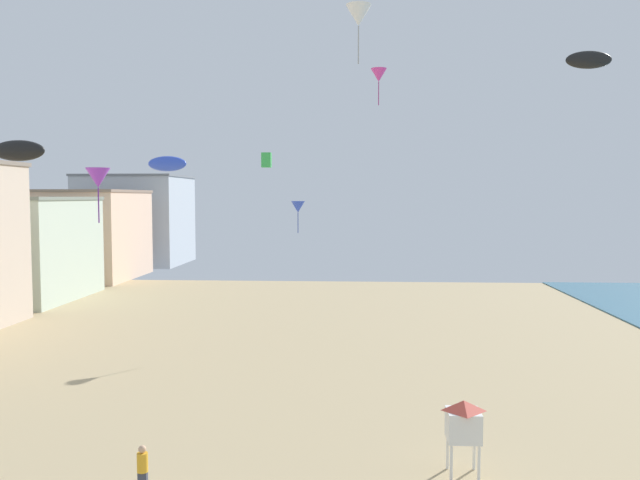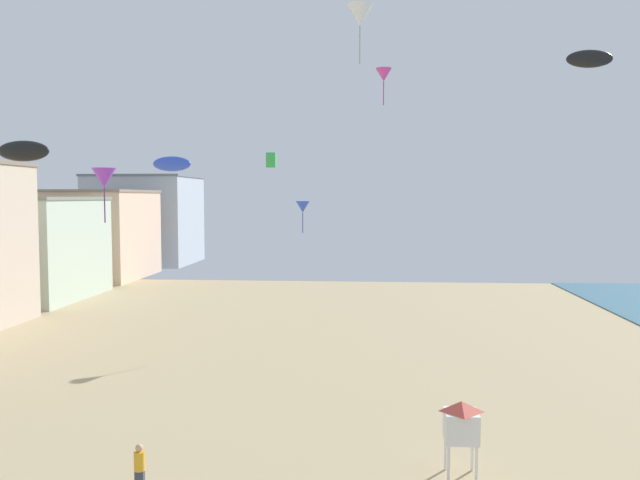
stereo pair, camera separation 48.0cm
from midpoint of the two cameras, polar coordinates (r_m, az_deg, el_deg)
The scene contains 13 objects.
boardwalk_hotel_mid at distance 64.68m, azimuth -24.34°, elevation -0.63°, with size 11.01×13.23×9.35m.
boardwalk_hotel_far at distance 78.48m, azimuth -18.93°, elevation 0.51°, with size 10.88×13.51×10.12m.
boardwalk_hotel_distant at distance 93.45m, azimuth -15.02°, elevation 1.76°, with size 13.49×13.47×12.31m.
kite_flyer at distance 22.01m, azimuth -15.03°, elevation -18.79°, with size 0.34×0.34×1.64m.
lifeguard_stand at distance 22.85m, azimuth 12.98°, elevation -15.42°, with size 1.10×1.10×2.55m.
kite_blue_parafoil at distance 40.63m, azimuth -12.63°, elevation 6.59°, with size 2.36×0.66×0.92m.
kite_black_parafoil at distance 36.32m, azimuth -24.39°, elevation 7.18°, with size 2.72×0.76×1.06m.
kite_purple_delta at distance 46.42m, azimuth -18.27°, elevation 5.23°, with size 1.64×1.64×3.73m.
kite_white_delta_2 at distance 30.70m, azimuth 4.03°, elevation 19.19°, with size 1.15×1.15×2.61m.
kite_green_box at distance 43.77m, azimuth -4.02°, elevation 7.06°, with size 0.63×0.63×0.99m.
kite_blue_delta at distance 43.97m, azimuth -1.23°, elevation 2.94°, with size 0.96×0.96×2.17m.
kite_black_parafoil_2 at distance 26.26m, azimuth 23.22°, elevation 14.51°, with size 1.66×0.46×0.65m.
kite_magenta_delta at distance 45.05m, azimuth 5.96°, elevation 14.30°, with size 1.08×1.08×2.46m.
Camera 2 is at (4.90, -10.66, 9.34)m, focal length 36.20 mm.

